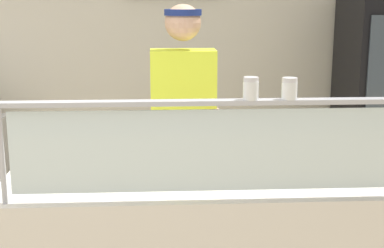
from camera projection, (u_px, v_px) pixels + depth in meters
The scene contains 7 objects.
shop_rear_unit at pixel (184, 51), 4.63m from camera, with size 6.32×0.13×2.70m.
sneeze_guard at pixel (209, 137), 2.34m from camera, with size 1.74×0.06×0.43m.
pizza_tray at pixel (176, 171), 2.73m from camera, with size 0.40×0.40×0.04m.
pizza_server at pixel (166, 168), 2.71m from camera, with size 0.07×0.28×0.01m, color #ADAFB7.
parmesan_shaker at pixel (251, 90), 2.30m from camera, with size 0.07×0.07×0.09m.
pepper_flake_shaker at pixel (289, 90), 2.31m from camera, with size 0.07×0.07×0.09m.
worker_figure at pixel (184, 133), 3.34m from camera, with size 0.41×0.50×1.76m.
Camera 1 is at (0.76, -2.20, 1.79)m, focal length 52.34 mm.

